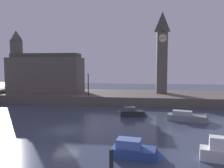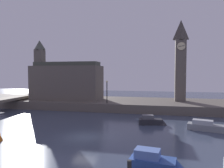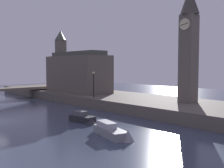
{
  "view_description": "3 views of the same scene",
  "coord_description": "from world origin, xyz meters",
  "px_view_note": "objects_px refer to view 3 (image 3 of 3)",
  "views": [
    {
      "loc": [
        7.74,
        -22.18,
        6.82
      ],
      "look_at": [
        2.84,
        14.89,
        3.63
      ],
      "focal_mm": 35.79,
      "sensor_mm": 36.0,
      "label": 1
    },
    {
      "loc": [
        7.62,
        -21.4,
        6.82
      ],
      "look_at": [
        -0.51,
        15.63,
        4.87
      ],
      "focal_mm": 34.48,
      "sensor_mm": 36.0,
      "label": 2
    },
    {
      "loc": [
        31.23,
        -10.45,
        6.34
      ],
      "look_at": [
        1.58,
        16.37,
        3.68
      ],
      "focal_mm": 43.23,
      "sensor_mm": 36.0,
      "label": 3
    }
  ],
  "objects_px": {
    "clock_tower": "(189,43)",
    "boat_cruiser_grey": "(114,132)",
    "parliament_hall": "(77,72)",
    "boat_barge_dark": "(84,118)",
    "streetlamp": "(94,81)"
  },
  "relations": [
    {
      "from": "streetlamp",
      "to": "boat_barge_dark",
      "type": "bearing_deg",
      "value": -43.77
    },
    {
      "from": "clock_tower",
      "to": "streetlamp",
      "type": "xyz_separation_m",
      "value": [
        -12.83,
        -5.85,
        -5.41
      ]
    },
    {
      "from": "streetlamp",
      "to": "boat_barge_dark",
      "type": "xyz_separation_m",
      "value": [
        8.18,
        -7.83,
        -3.53
      ]
    },
    {
      "from": "clock_tower",
      "to": "boat_cruiser_grey",
      "type": "bearing_deg",
      "value": -81.79
    },
    {
      "from": "clock_tower",
      "to": "boat_barge_dark",
      "type": "distance_m",
      "value": 17.0
    },
    {
      "from": "clock_tower",
      "to": "streetlamp",
      "type": "bearing_deg",
      "value": -155.47
    },
    {
      "from": "boat_cruiser_grey",
      "to": "parliament_hall",
      "type": "bearing_deg",
      "value": 152.03
    },
    {
      "from": "boat_barge_dark",
      "to": "parliament_hall",
      "type": "bearing_deg",
      "value": 147.37
    },
    {
      "from": "parliament_hall",
      "to": "boat_cruiser_grey",
      "type": "bearing_deg",
      "value": -27.97
    },
    {
      "from": "parliament_hall",
      "to": "clock_tower",
      "type": "bearing_deg",
      "value": 6.27
    },
    {
      "from": "clock_tower",
      "to": "streetlamp",
      "type": "distance_m",
      "value": 15.1
    },
    {
      "from": "streetlamp",
      "to": "boat_barge_dark",
      "type": "distance_m",
      "value": 11.86
    },
    {
      "from": "boat_barge_dark",
      "to": "boat_cruiser_grey",
      "type": "xyz_separation_m",
      "value": [
        6.88,
        -1.73,
        0.02
      ]
    },
    {
      "from": "parliament_hall",
      "to": "boat_cruiser_grey",
      "type": "xyz_separation_m",
      "value": [
        24.45,
        -12.98,
        -4.77
      ]
    },
    {
      "from": "clock_tower",
      "to": "boat_barge_dark",
      "type": "relative_size",
      "value": 4.0
    }
  ]
}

